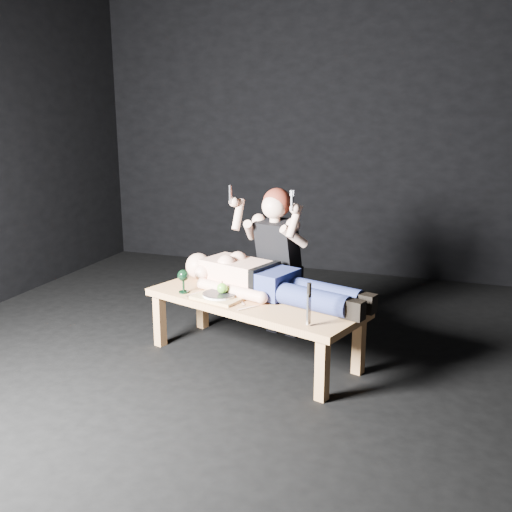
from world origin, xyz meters
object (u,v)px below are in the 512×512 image
lying_man (271,278)px  kneeling_woman (283,260)px  carving_knife (309,305)px  goblet (183,281)px  serving_tray (219,297)px  table (254,329)px

lying_man → kneeling_woman: size_ratio=1.27×
kneeling_woman → carving_knife: size_ratio=4.40×
goblet → carving_knife: size_ratio=0.63×
serving_tray → goblet: goblet is taller
kneeling_woman → serving_tray: (-0.29, -0.59, -0.15)m
lying_man → goblet: size_ratio=8.96×
table → carving_knife: (0.49, -0.38, 0.36)m
lying_man → carving_knife: size_ratio=5.60×
kneeling_woman → serving_tray: kneeling_woman is taller
lying_man → kneeling_woman: (-0.03, 0.40, 0.03)m
serving_tray → carving_knife: 0.80m
kneeling_woman → goblet: 0.81m
table → carving_knife: carving_knife is taller
table → kneeling_woman: (0.06, 0.52, 0.38)m
table → serving_tray: bearing=-144.3°
table → goblet: bearing=-158.5°
goblet → carving_knife: 1.08m
goblet → carving_knife: carving_knife is taller
carving_knife → goblet: bearing=179.2°
table → serving_tray: (-0.23, -0.07, 0.24)m
serving_tray → lying_man: bearing=31.0°
kneeling_woman → carving_knife: (0.44, -0.89, -0.02)m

